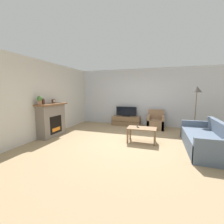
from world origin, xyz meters
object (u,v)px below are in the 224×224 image
fireplace (52,120)px  armchair (156,122)px  mantel_clock (53,101)px  couch (206,140)px  potted_plant (40,100)px  remote (138,127)px  mantel_vase_left (43,102)px  tv_stand (126,121)px  floor_lamp (197,93)px  tv (126,112)px  coffee_table (142,130)px

fireplace → armchair: 4.30m
mantel_clock → couch: bearing=1.4°
potted_plant → remote: size_ratio=1.90×
mantel_vase_left → tv_stand: (2.18, 2.93, -1.07)m
couch → floor_lamp: 2.00m
armchair → mantel_vase_left: bearing=-142.7°
remote → mantel_vase_left: bearing=166.4°
couch → floor_lamp: (-0.03, 1.50, 1.32)m
fireplace → mantel_clock: 0.68m
mantel_clock → remote: size_ratio=0.99×
tv → armchair: 1.45m
couch → mantel_clock: bearing=-178.6°
mantel_vase_left → mantel_clock: mantel_vase_left is taller
armchair → coffee_table: bearing=-100.1°
mantel_vase_left → armchair: 4.60m
fireplace → tv: (2.20, 2.56, 0.05)m
fireplace → tv_stand: (2.20, 2.57, -0.39)m
fireplace → armchair: fireplace is taller
remote → armchair: bearing=49.5°
potted_plant → tv: size_ratio=0.29×
mantel_clock → tv: mantel_clock is taller
potted_plant → tv: bearing=54.7°
potted_plant → coffee_table: bearing=14.8°
remote → floor_lamp: size_ratio=0.08×
mantel_vase_left → couch: (5.00, 0.62, -1.02)m
tv → coffee_table: (1.02, -2.24, -0.26)m
coffee_table → remote: bearing=170.4°
tv_stand → couch: size_ratio=0.59×
tv_stand → remote: size_ratio=8.80×
tv → couch: 3.67m
remote → mantel_clock: bearing=157.5°
armchair → couch: armchair is taller
floor_lamp → coffee_table: bearing=-141.2°
mantel_clock → remote: 3.18m
tv → coffee_table: tv is taller
tv_stand → coffee_table: bearing=-65.5°
tv → remote: tv is taller
tv_stand → remote: (0.89, -2.22, 0.26)m
mantel_clock → tv_stand: 3.44m
potted_plant → armchair: (3.57, 2.87, -1.09)m
remote → floor_lamp: bearing=9.6°
coffee_table → potted_plant: bearing=-165.2°
potted_plant → floor_lamp: bearing=24.5°
mantel_vase_left → floor_lamp: size_ratio=0.11×
tv_stand → tv: size_ratio=1.35×
potted_plant → armchair: 4.71m
coffee_table → remote: remote is taller
tv_stand → coffee_table: 2.47m
fireplace → potted_plant: size_ratio=4.26×
mantel_vase_left → remote: mantel_vase_left is taller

